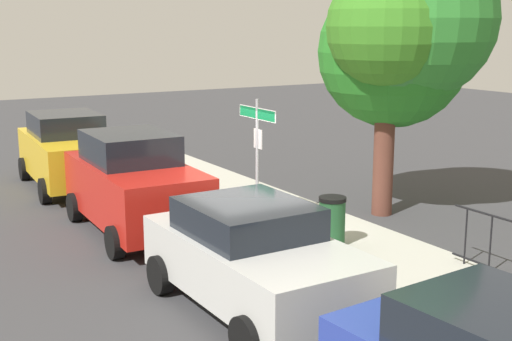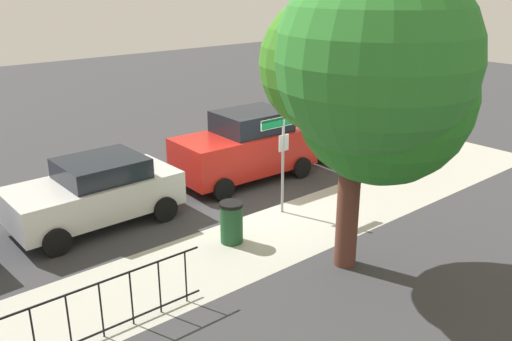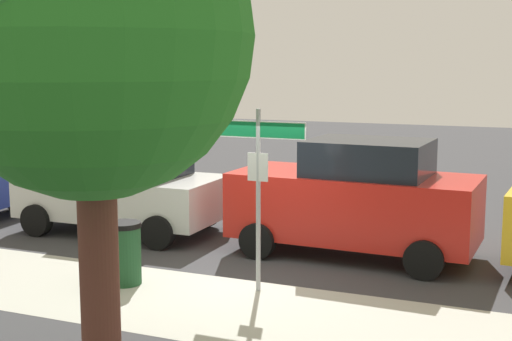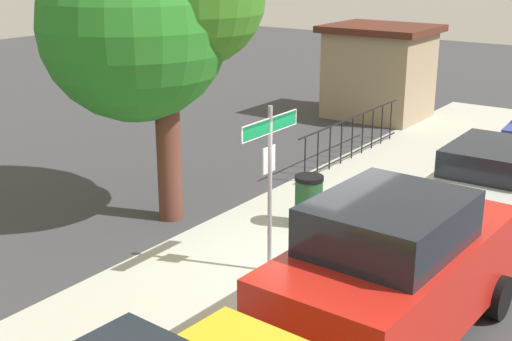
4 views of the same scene
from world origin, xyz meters
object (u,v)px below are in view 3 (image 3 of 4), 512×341
Objects in this scene: street_sign at (258,164)px; car_silver at (124,191)px; trash_bin at (124,253)px; car_red at (356,199)px.

car_silver is (3.97, -2.45, -1.08)m from street_sign.
trash_bin is (-1.92, 2.95, -0.35)m from car_silver.
car_silver is at bearing 2.62° from car_red.
car_red is at bearing -179.87° from car_silver.
car_red is at bearing -108.33° from street_sign.
street_sign is 2.79m from car_red.
trash_bin is (2.04, 0.50, -1.44)m from street_sign.
car_red is 4.42× the size of trash_bin.
car_silver is at bearing -56.86° from trash_bin.
street_sign is at bearing -166.29° from trash_bin.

